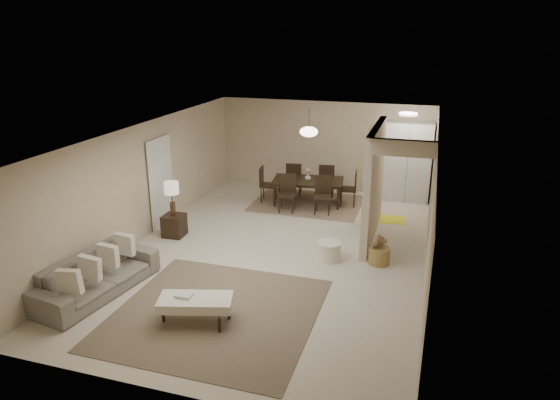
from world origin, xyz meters
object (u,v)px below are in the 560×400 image
(pantry_cabinet, at_px, (408,162))
(dining_table, at_px, (308,192))
(sofa, at_px, (96,276))
(side_table, at_px, (174,225))
(ottoman_bench, at_px, (196,303))
(wicker_basket, at_px, (379,256))
(round_pouf, at_px, (329,251))

(pantry_cabinet, relative_size, dining_table, 1.15)
(sofa, xyz_separation_m, side_table, (0.05, 2.68, -0.09))
(pantry_cabinet, xyz_separation_m, sofa, (-4.80, -6.75, -0.71))
(sofa, relative_size, ottoman_bench, 1.85)
(sofa, distance_m, wicker_basket, 5.26)
(wicker_basket, height_order, dining_table, dining_table)
(pantry_cabinet, distance_m, dining_table, 2.77)
(side_table, relative_size, wicker_basket, 1.22)
(pantry_cabinet, height_order, wicker_basket, pantry_cabinet)
(pantry_cabinet, xyz_separation_m, wicker_basket, (-0.23, -4.15, -0.88))
(dining_table, bearing_deg, wicker_basket, -61.88)
(pantry_cabinet, relative_size, sofa, 0.91)
(sofa, distance_m, side_table, 2.68)
(ottoman_bench, xyz_separation_m, wicker_basket, (2.53, 2.90, -0.16))
(side_table, distance_m, round_pouf, 3.55)
(sofa, distance_m, ottoman_bench, 2.07)
(pantry_cabinet, bearing_deg, side_table, -139.42)
(ottoman_bench, distance_m, wicker_basket, 3.85)
(sofa, relative_size, wicker_basket, 5.71)
(round_pouf, bearing_deg, side_table, 177.07)
(dining_table, bearing_deg, round_pouf, -76.39)
(ottoman_bench, bearing_deg, wicker_basket, 33.10)
(ottoman_bench, height_order, side_table, side_table)
(pantry_cabinet, bearing_deg, dining_table, -156.07)
(round_pouf, height_order, wicker_basket, round_pouf)
(side_table, bearing_deg, sofa, -91.07)
(round_pouf, height_order, dining_table, dining_table)
(ottoman_bench, bearing_deg, sofa, 155.84)
(ottoman_bench, distance_m, dining_table, 5.97)
(side_table, relative_size, round_pouf, 1.03)
(pantry_cabinet, height_order, sofa, pantry_cabinet)
(side_table, height_order, round_pouf, side_table)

